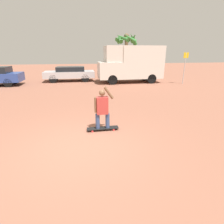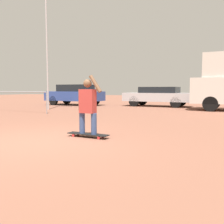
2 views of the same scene
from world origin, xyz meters
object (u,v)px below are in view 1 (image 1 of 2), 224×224
at_px(skateboard, 103,128).
at_px(palm_tree_near_van, 127,41).
at_px(camper_van, 131,63).
at_px(parked_car_silver, 70,73).
at_px(street_sign, 185,64).
at_px(person_skateboarder, 102,107).

xyz_separation_m(skateboard, palm_tree_near_van, (5.61, 18.52, 3.98)).
height_order(camper_van, palm_tree_near_van, palm_tree_near_van).
relative_size(parked_car_silver, palm_tree_near_van, 0.91).
xyz_separation_m(camper_van, street_sign, (4.13, -1.73, -0.04)).
distance_m(person_skateboarder, parked_car_silver, 11.73).
bearing_deg(palm_tree_near_van, camper_van, -101.45).
bearing_deg(person_skateboarder, street_sign, 45.79).
xyz_separation_m(skateboard, street_sign, (8.01, 8.24, 1.58)).
relative_size(skateboard, street_sign, 0.42).
bearing_deg(person_skateboarder, parked_car_silver, 97.95).
xyz_separation_m(palm_tree_near_van, street_sign, (2.40, -10.28, -2.40)).
bearing_deg(street_sign, camper_van, 157.32).
height_order(skateboard, palm_tree_near_van, palm_tree_near_van).
xyz_separation_m(camper_van, parked_car_silver, (-5.50, 1.65, -0.95)).
bearing_deg(camper_van, person_skateboarder, -111.28).
bearing_deg(person_skateboarder, palm_tree_near_van, 73.14).
relative_size(skateboard, parked_car_silver, 0.24).
bearing_deg(skateboard, camper_van, 68.73).
bearing_deg(parked_car_silver, palm_tree_near_van, 43.65).
bearing_deg(skateboard, street_sign, 45.80).
relative_size(camper_van, parked_car_silver, 1.23).
height_order(palm_tree_near_van, street_sign, palm_tree_near_van).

